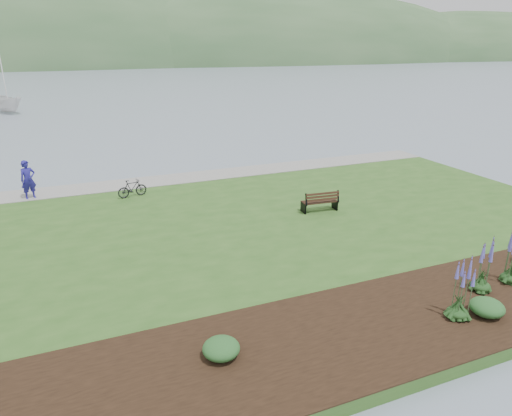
% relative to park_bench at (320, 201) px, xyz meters
% --- Properties ---
extents(ground, '(600.00, 600.00, 0.00)m').
position_rel_park_bench_xyz_m(ground, '(-5.01, 1.10, -0.92)').
color(ground, slate).
rests_on(ground, ground).
extents(lawn, '(34.00, 20.00, 0.40)m').
position_rel_park_bench_xyz_m(lawn, '(-5.01, -0.90, -0.72)').
color(lawn, '#2B521D').
rests_on(lawn, ground).
extents(shoreline_path, '(34.00, 2.20, 0.03)m').
position_rel_park_bench_xyz_m(shoreline_path, '(-5.01, 8.00, -0.50)').
color(shoreline_path, gray).
rests_on(shoreline_path, lawn).
extents(garden_bed, '(24.00, 4.40, 0.04)m').
position_rel_park_bench_xyz_m(garden_bed, '(-2.01, -8.70, -0.50)').
color(garden_bed, black).
rests_on(garden_bed, lawn).
extents(far_hillside, '(580.00, 80.00, 38.00)m').
position_rel_park_bench_xyz_m(far_hillside, '(14.99, 171.10, -0.92)').
color(far_hillside, '#345831').
rests_on(far_hillside, ground).
extents(park_bench, '(1.73, 0.83, 1.04)m').
position_rel_park_bench_xyz_m(park_bench, '(0.00, 0.00, 0.00)').
color(park_bench, black).
rests_on(park_bench, lawn).
extents(person, '(1.00, 0.84, 2.35)m').
position_rel_park_bench_xyz_m(person, '(-12.72, 7.32, 0.66)').
color(person, navy).
rests_on(person, lawn).
extents(bicycle_b, '(0.73, 1.57, 0.91)m').
position_rel_park_bench_xyz_m(bicycle_b, '(-7.86, 5.62, -0.06)').
color(bicycle_b, black).
rests_on(bicycle_b, lawn).
extents(sailboat, '(12.69, 12.76, 24.62)m').
position_rel_park_bench_xyz_m(sailboat, '(-16.73, 44.90, -0.92)').
color(sailboat, silver).
rests_on(sailboat, ground).
extents(echium_0, '(0.62, 0.62, 2.07)m').
position_rel_park_bench_xyz_m(echium_0, '(-0.84, -9.29, 0.40)').
color(echium_0, '#153714').
rests_on(echium_0, garden_bed).
extents(echium_1, '(0.62, 0.62, 1.99)m').
position_rel_park_bench_xyz_m(echium_1, '(1.01, -8.41, 0.32)').
color(echium_1, '#153714').
rests_on(echium_1, garden_bed).
extents(shrub_0, '(0.95, 0.95, 0.48)m').
position_rel_park_bench_xyz_m(shrub_0, '(-7.68, -8.37, -0.24)').
color(shrub_0, '#1E4C21').
rests_on(shrub_0, garden_bed).
extents(shrub_1, '(0.97, 0.97, 0.49)m').
position_rel_park_bench_xyz_m(shrub_1, '(0.04, -9.52, -0.23)').
color(shrub_1, '#1E4C21').
rests_on(shrub_1, garden_bed).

